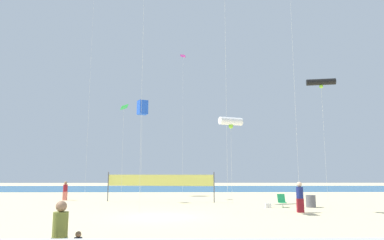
{
  "coord_description": "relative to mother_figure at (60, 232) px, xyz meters",
  "views": [
    {
      "loc": [
        1.45,
        -19.03,
        2.37
      ],
      "look_at": [
        1.84,
        7.5,
        6.42
      ],
      "focal_mm": 32.13,
      "sensor_mm": 36.0,
      "label": 1
    }
  ],
  "objects": [
    {
      "name": "volleyball_net",
      "position": [
        1.01,
        19.46,
        0.76
      ],
      "size": [
        8.81,
        1.42,
        2.4
      ],
      "color": "#4C4C51",
      "rests_on": "ground"
    },
    {
      "name": "kite_magenta_diamond",
      "position": [
        2.74,
        28.96,
        14.51
      ],
      "size": [
        0.85,
        0.85,
        15.86
      ],
      "color": "silver",
      "rests_on": "ground"
    },
    {
      "name": "kite_black_tube",
      "position": [
        13.13,
        15.54,
        8.09
      ],
      "size": [
        2.11,
        0.85,
        9.23
      ],
      "color": "silver",
      "rests_on": "ground"
    },
    {
      "name": "beachgoer_navy_shirt",
      "position": [
        9.98,
        11.88,
        0.08
      ],
      "size": [
        0.41,
        0.41,
        1.8
      ],
      "rotation": [
        0.0,
        0.0,
        4.96
      ],
      "color": "maroon",
      "rests_on": "ground"
    },
    {
      "name": "kite_green_diamond",
      "position": [
        -2.11,
        19.18,
        6.87
      ],
      "size": [
        0.81,
        0.82,
        8.06
      ],
      "color": "silver",
      "rests_on": "ground"
    },
    {
      "name": "kite_white_tube",
      "position": [
        6.67,
        17.83,
        5.47
      ],
      "size": [
        2.03,
        1.28,
        6.69
      ],
      "color": "silver",
      "rests_on": "ground"
    },
    {
      "name": "beach_handbag",
      "position": [
        8.7,
        14.65,
        -0.73
      ],
      "size": [
        0.37,
        0.19,
        0.3
      ],
      "primitive_type": "cube",
      "color": "white",
      "rests_on": "ground"
    },
    {
      "name": "kite_blue_box",
      "position": [
        -1.54,
        26.92,
        8.31
      ],
      "size": [
        1.27,
        1.27,
        9.94
      ],
      "color": "silver",
      "rests_on": "ground"
    },
    {
      "name": "mother_figure",
      "position": [
        0.0,
        0.0,
        0.0
      ],
      "size": [
        0.38,
        0.38,
        1.65
      ],
      "rotation": [
        0.0,
        0.0,
        0.23
      ],
      "color": "#99B28C",
      "rests_on": "ground"
    },
    {
      "name": "ground_plane",
      "position": [
        1.75,
        10.0,
        -0.88
      ],
      "size": [
        120.0,
        120.0,
        0.0
      ],
      "primitive_type": "plane",
      "color": "beige"
    },
    {
      "name": "ocean_band",
      "position": [
        1.75,
        43.09,
        -0.88
      ],
      "size": [
        120.0,
        20.0,
        0.01
      ],
      "primitive_type": "cube",
      "color": "#28608C",
      "rests_on": "ground"
    },
    {
      "name": "trash_barrel",
      "position": [
        11.71,
        14.93,
        -0.47
      ],
      "size": [
        0.65,
        0.65,
        0.82
      ],
      "primitive_type": "cylinder",
      "color": "#595960",
      "rests_on": "ground"
    },
    {
      "name": "folding_beach_chair",
      "position": [
        9.75,
        15.07,
        -0.42
      ],
      "size": [
        0.52,
        0.65,
        0.89
      ],
      "rotation": [
        0.0,
        0.0,
        -0.38
      ],
      "color": "#1E8C4C",
      "rests_on": "ground"
    },
    {
      "name": "beachgoer_maroon_shirt",
      "position": [
        -7.28,
        21.24,
        -0.03
      ],
      "size": [
        0.37,
        0.37,
        1.6
      ],
      "rotation": [
        0.0,
        0.0,
        5.89
      ],
      "color": "#EA7260",
      "rests_on": "ground"
    }
  ]
}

